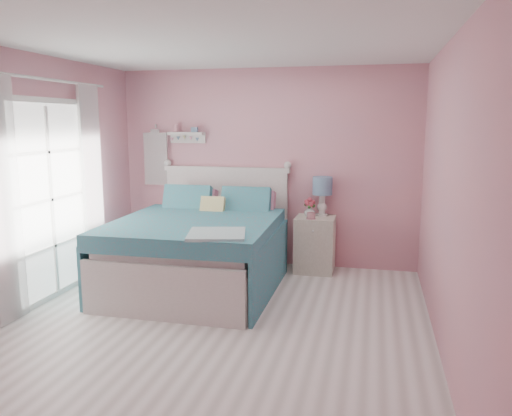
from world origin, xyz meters
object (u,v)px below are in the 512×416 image
at_px(bed, 200,250).
at_px(teacup, 311,216).
at_px(nightstand, 315,244).
at_px(table_lamp, 322,189).
at_px(vase, 310,211).

distance_m(bed, teacup, 1.44).
bearing_deg(teacup, bed, -148.77).
bearing_deg(teacup, nightstand, 73.52).
height_order(nightstand, table_lamp, table_lamp).
relative_size(nightstand, table_lamp, 1.41).
distance_m(table_lamp, vase, 0.33).
relative_size(bed, table_lamp, 4.50).
bearing_deg(bed, vase, 35.62).
relative_size(bed, vase, 15.61).
xyz_separation_m(vase, teacup, (0.04, -0.15, -0.03)).
distance_m(table_lamp, teacup, 0.42).
distance_m(bed, table_lamp, 1.76).
xyz_separation_m(nightstand, vase, (-0.08, 0.01, 0.43)).
xyz_separation_m(table_lamp, teacup, (-0.11, -0.26, -0.31)).
height_order(bed, table_lamp, bed).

